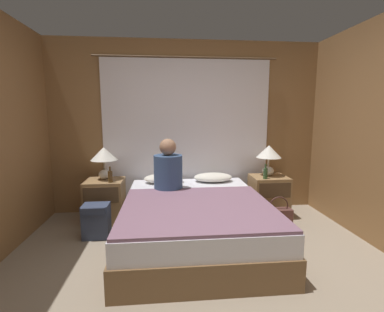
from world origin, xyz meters
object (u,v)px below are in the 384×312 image
(beer_bottle_on_right_stand, at_px, (265,173))
(pillow_right, at_px, (213,177))
(backpack_on_floor, at_px, (96,219))
(lamp_right, at_px, (269,154))
(nightstand_right, at_px, (269,196))
(lamp_left, at_px, (104,157))
(handbag_on_floor, at_px, (278,217))
(nightstand_left, at_px, (105,201))
(beer_bottle_on_left_stand, at_px, (110,176))
(pillow_left, at_px, (164,178))
(person_left_in_bed, at_px, (168,169))
(bed, at_px, (195,221))

(beer_bottle_on_right_stand, bearing_deg, pillow_right, 161.89)
(beer_bottle_on_right_stand, xyz_separation_m, backpack_on_floor, (-2.18, -0.37, -0.43))
(lamp_right, relative_size, beer_bottle_on_right_stand, 2.16)
(nightstand_right, height_order, lamp_right, lamp_right)
(beer_bottle_on_right_stand, bearing_deg, lamp_left, 175.01)
(lamp_left, distance_m, handbag_on_floor, 2.43)
(nightstand_left, bearing_deg, backpack_on_floor, -90.29)
(lamp_right, height_order, pillow_right, lamp_right)
(lamp_left, relative_size, beer_bottle_on_left_stand, 2.11)
(nightstand_right, bearing_deg, pillow_left, 176.37)
(nightstand_left, distance_m, pillow_right, 1.52)
(lamp_left, height_order, pillow_right, lamp_left)
(beer_bottle_on_left_stand, distance_m, handbag_on_floor, 2.23)
(person_left_in_bed, bearing_deg, lamp_right, 13.68)
(lamp_left, distance_m, person_left_in_bed, 0.93)
(pillow_left, height_order, pillow_right, same)
(lamp_right, bearing_deg, pillow_left, 178.72)
(nightstand_left, height_order, lamp_left, lamp_left)
(pillow_right, bearing_deg, beer_bottle_on_right_stand, -18.11)
(backpack_on_floor, bearing_deg, beer_bottle_on_left_stand, 73.17)
(pillow_left, relative_size, handbag_on_floor, 1.31)
(lamp_left, height_order, handbag_on_floor, lamp_left)
(bed, relative_size, beer_bottle_on_left_stand, 9.92)
(nightstand_left, xyz_separation_m, nightstand_right, (2.29, 0.00, 0.00))
(lamp_left, xyz_separation_m, backpack_on_floor, (-0.00, -0.56, -0.66))
(person_left_in_bed, bearing_deg, beer_bottle_on_left_stand, 167.99)
(bed, relative_size, person_left_in_bed, 3.15)
(bed, height_order, handbag_on_floor, bed)
(handbag_on_floor, bearing_deg, nightstand_left, 168.89)
(nightstand_left, xyz_separation_m, beer_bottle_on_right_stand, (2.18, -0.13, 0.36))
(pillow_left, relative_size, backpack_on_floor, 1.36)
(bed, distance_m, lamp_left, 1.53)
(nightstand_left, distance_m, nightstand_right, 2.29)
(pillow_right, distance_m, beer_bottle_on_right_stand, 0.73)
(pillow_right, relative_size, backpack_on_floor, 1.36)
(backpack_on_floor, relative_size, handbag_on_floor, 0.96)
(bed, bearing_deg, beer_bottle_on_right_stand, 29.79)
(lamp_right, distance_m, backpack_on_floor, 2.45)
(nightstand_left, relative_size, handbag_on_floor, 1.38)
(nightstand_left, bearing_deg, lamp_right, 1.53)
(lamp_right, bearing_deg, handbag_on_floor, -93.75)
(pillow_left, distance_m, person_left_in_bed, 0.44)
(lamp_right, bearing_deg, beer_bottle_on_right_stand, -119.88)
(backpack_on_floor, bearing_deg, handbag_on_floor, 1.36)
(nightstand_left, height_order, lamp_right, lamp_right)
(nightstand_left, xyz_separation_m, pillow_right, (1.49, 0.09, 0.27))
(pillow_right, bearing_deg, lamp_right, -2.42)
(pillow_left, height_order, backpack_on_floor, pillow_left)
(nightstand_left, relative_size, lamp_left, 1.32)
(pillow_left, distance_m, backpack_on_floor, 1.05)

